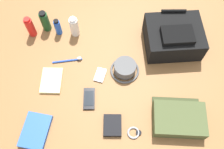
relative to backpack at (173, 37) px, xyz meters
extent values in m
cube|color=brown|center=(-0.35, -0.22, -0.09)|extent=(2.64, 2.02, 0.02)
cube|color=black|center=(0.00, 0.00, 0.00)|extent=(0.32, 0.28, 0.14)
cube|color=black|center=(0.00, -0.04, 0.08)|extent=(0.18, 0.13, 0.03)
cylinder|color=black|center=(0.00, 0.12, 0.08)|extent=(0.14, 0.02, 0.02)
cube|color=#47512D|center=(-0.02, -0.47, -0.04)|extent=(0.27, 0.19, 0.07)
cube|color=#394124|center=(-0.02, -0.37, -0.07)|extent=(0.25, 0.07, 0.01)
cylinder|color=#5A5A5A|center=(-0.28, -0.18, -0.04)|extent=(0.12, 0.12, 0.06)
torus|color=#5A5A5A|center=(-0.28, -0.18, -0.07)|extent=(0.16, 0.16, 0.01)
cylinder|color=red|center=(-0.82, 0.08, -0.01)|extent=(0.05, 0.05, 0.13)
cylinder|color=red|center=(-0.82, 0.08, 0.06)|extent=(0.04, 0.04, 0.01)
cylinder|color=#19471E|center=(-0.74, 0.12, -0.01)|extent=(0.05, 0.05, 0.13)
cylinder|color=black|center=(-0.74, 0.12, 0.06)|extent=(0.04, 0.04, 0.01)
cylinder|color=blue|center=(-0.67, 0.09, -0.02)|extent=(0.04, 0.04, 0.10)
cylinder|color=black|center=(-0.67, 0.09, 0.03)|extent=(0.03, 0.03, 0.01)
cylinder|color=white|center=(-0.57, 0.08, -0.01)|extent=(0.05, 0.05, 0.13)
cylinder|color=silver|center=(-0.57, 0.08, 0.06)|extent=(0.04, 0.04, 0.01)
cube|color=blue|center=(-0.73, -0.51, -0.06)|extent=(0.16, 0.20, 0.02)
cube|color=white|center=(-0.73, -0.51, -0.06)|extent=(0.15, 0.19, 0.02)
cube|color=black|center=(-0.47, -0.34, -0.07)|extent=(0.06, 0.12, 0.01)
cube|color=black|center=(-0.47, -0.34, -0.06)|extent=(0.05, 0.08, 0.00)
cube|color=#B7B7BC|center=(-0.41, -0.20, -0.07)|extent=(0.07, 0.10, 0.01)
cylinder|color=silver|center=(-0.41, -0.22, -0.06)|extent=(0.03, 0.03, 0.00)
torus|color=#99999E|center=(-0.25, -0.53, -0.07)|extent=(0.06, 0.06, 0.01)
cylinder|color=black|center=(-0.22, -0.53, -0.07)|extent=(0.03, 0.03, 0.01)
cylinder|color=blue|center=(-0.60, -0.11, -0.07)|extent=(0.17, 0.03, 0.01)
cube|color=white|center=(-0.53, -0.10, -0.06)|extent=(0.02, 0.01, 0.01)
cube|color=black|center=(-0.35, -0.49, -0.06)|extent=(0.09, 0.11, 0.02)
cube|color=beige|center=(-0.68, -0.24, -0.07)|extent=(0.12, 0.15, 0.02)
camera|label=1|loc=(-0.35, -0.82, 1.20)|focal=40.75mm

